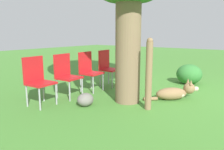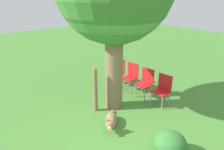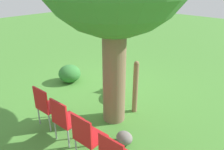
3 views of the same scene
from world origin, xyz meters
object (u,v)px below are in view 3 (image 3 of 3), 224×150
red_chair_0 (46,104)px  red_chair_2 (87,135)px  red_chair_1 (64,118)px  fence_post (135,87)px  dog (113,91)px

red_chair_0 → red_chair_2: bearing=-96.0°
red_chair_2 → red_chair_1: bearing=84.0°
fence_post → dog: bearing=-102.0°
dog → red_chair_0: red_chair_0 is taller
dog → red_chair_0: 1.90m
fence_post → red_chair_0: fence_post is taller
dog → red_chair_2: 2.29m
red_chair_1 → fence_post: bearing=-14.3°
fence_post → red_chair_0: bearing=-30.8°
red_chair_0 → red_chair_1: bearing=-96.0°
dog → red_chair_2: size_ratio=0.96×
red_chair_0 → red_chair_1: 0.67m
red_chair_1 → red_chair_2: same height
fence_post → red_chair_0: size_ratio=1.39×
dog → fence_post: bearing=-146.8°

